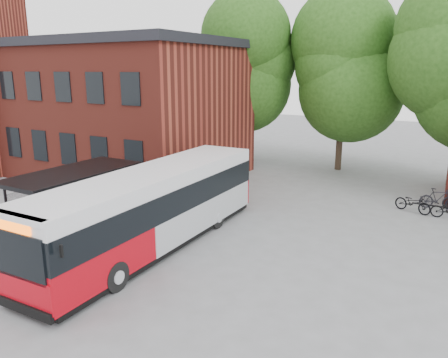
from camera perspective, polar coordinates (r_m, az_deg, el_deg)
The scene contains 8 objects.
ground at distance 16.72m, azimuth -5.27°, elevation -9.67°, with size 100.00×100.00×0.00m, color slate.
station_building at distance 30.76m, azimuth -15.76°, elevation 9.02°, with size 18.40×10.40×8.50m, color maroon, non-canonical shape.
bus_shelter at distance 18.41m, azimuth -18.75°, elevation -3.31°, with size 3.60×7.00×2.90m, color black, non-canonical shape.
tree_0 at distance 32.12m, azimuth 2.40°, elevation 11.96°, with size 7.92×7.92×11.00m, color #204713, non-canonical shape.
tree_1 at distance 30.50m, azimuth 15.24°, elevation 10.80°, with size 7.92×7.92×10.40m, color #204713, non-canonical shape.
city_bus at distance 16.98m, azimuth -9.17°, elevation -3.94°, with size 2.54×11.94×3.03m, color #B50612, non-canonical shape.
bicycle_0 at distance 22.98m, azimuth 23.44°, elevation -2.86°, with size 0.63×1.80×0.95m, color black.
bicycle_1 at distance 24.05m, azimuth 26.17°, elevation -2.31°, with size 0.49×1.73×1.04m, color #22222A.
Camera 1 is at (8.94, -12.41, 6.75)m, focal length 35.00 mm.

